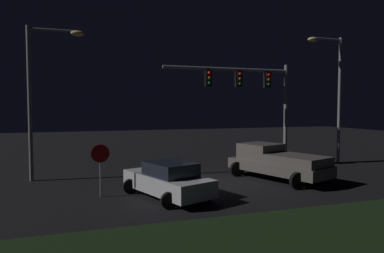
% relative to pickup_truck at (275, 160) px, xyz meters
% --- Properties ---
extents(ground_plane, '(80.00, 80.00, 0.00)m').
position_rel_pickup_truck_xyz_m(ground_plane, '(-3.39, 0.49, -1.00)').
color(ground_plane, black).
extents(grass_median, '(21.24, 6.83, 0.10)m').
position_rel_pickup_truck_xyz_m(grass_median, '(-3.39, -8.58, -0.95)').
color(grass_median, black).
rests_on(grass_median, ground_plane).
extents(pickup_truck, '(4.04, 5.76, 1.80)m').
position_rel_pickup_truck_xyz_m(pickup_truck, '(0.00, 0.00, 0.00)').
color(pickup_truck, '#514C47').
rests_on(pickup_truck, ground_plane).
extents(car_sedan, '(3.39, 4.75, 1.51)m').
position_rel_pickup_truck_xyz_m(car_sedan, '(-6.27, -1.80, -0.26)').
color(car_sedan, '#B7B7BC').
rests_on(car_sedan, ground_plane).
extents(traffic_signal_gantry, '(8.32, 0.56, 6.50)m').
position_rel_pickup_truck_xyz_m(traffic_signal_gantry, '(0.65, 3.81, 3.90)').
color(traffic_signal_gantry, slate).
rests_on(traffic_signal_gantry, ground_plane).
extents(street_lamp_left, '(2.81, 0.44, 7.88)m').
position_rel_pickup_truck_xyz_m(street_lamp_left, '(-11.51, 3.59, 4.00)').
color(street_lamp_left, slate).
rests_on(street_lamp_left, ground_plane).
extents(street_lamp_right, '(2.65, 0.44, 8.36)m').
position_rel_pickup_truck_xyz_m(street_lamp_right, '(6.32, 3.22, 4.25)').
color(street_lamp_right, slate).
rests_on(street_lamp_right, ground_plane).
extents(stop_sign, '(0.76, 0.08, 2.23)m').
position_rel_pickup_truck_xyz_m(stop_sign, '(-8.94, -0.87, 0.56)').
color(stop_sign, slate).
rests_on(stop_sign, ground_plane).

